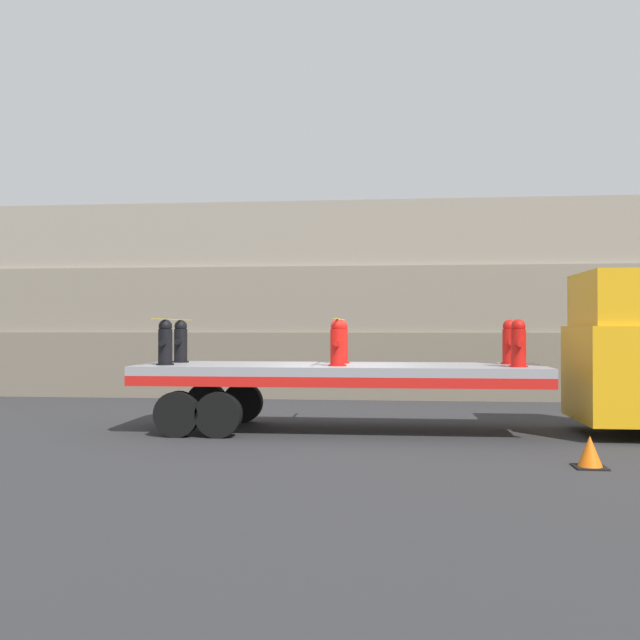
# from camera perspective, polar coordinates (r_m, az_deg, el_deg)

# --- Properties ---
(ground_plane) EXTENTS (120.00, 120.00, 0.00)m
(ground_plane) POSITION_cam_1_polar(r_m,az_deg,el_deg) (14.89, 1.57, -8.86)
(ground_plane) COLOR #2D2D30
(rock_cliff) EXTENTS (60.00, 3.30, 5.95)m
(rock_cliff) POSITION_cam_1_polar(r_m,az_deg,el_deg) (22.60, 3.03, 1.53)
(rock_cliff) COLOR #706656
(rock_cliff) RESTS_ON ground_plane
(truck_cab) EXTENTS (2.33, 2.63, 3.24)m
(truck_cab) POSITION_cam_1_polar(r_m,az_deg,el_deg) (15.49, 24.09, -2.61)
(truck_cab) COLOR orange
(truck_cab) RESTS_ON ground_plane
(flatbed_trailer) EXTENTS (8.26, 2.52, 1.37)m
(flatbed_trailer) POSITION_cam_1_polar(r_m,az_deg,el_deg) (14.82, -0.49, -4.60)
(flatbed_trailer) COLOR gray
(flatbed_trailer) RESTS_ON ground_plane
(fire_hydrant_black_near_0) EXTENTS (0.36, 0.52, 0.93)m
(fire_hydrant_black_near_0) POSITION_cam_1_polar(r_m,az_deg,el_deg) (14.90, -12.27, -1.79)
(fire_hydrant_black_near_0) COLOR black
(fire_hydrant_black_near_0) RESTS_ON flatbed_trailer
(fire_hydrant_black_far_0) EXTENTS (0.36, 0.52, 0.93)m
(fire_hydrant_black_far_0) POSITION_cam_1_polar(r_m,az_deg,el_deg) (15.91, -11.08, -1.72)
(fire_hydrant_black_far_0) COLOR black
(fire_hydrant_black_far_0) RESTS_ON flatbed_trailer
(fire_hydrant_red_near_1) EXTENTS (0.36, 0.52, 0.93)m
(fire_hydrant_red_near_1) POSITION_cam_1_polar(r_m,az_deg,el_deg) (14.21, 1.41, -1.87)
(fire_hydrant_red_near_1) COLOR red
(fire_hydrant_red_near_1) RESTS_ON flatbed_trailer
(fire_hydrant_red_far_1) EXTENTS (0.36, 0.52, 0.93)m
(fire_hydrant_red_far_1) POSITION_cam_1_polar(r_m,az_deg,el_deg) (15.27, 1.71, -1.78)
(fire_hydrant_red_far_1) COLOR red
(fire_hydrant_red_far_1) RESTS_ON flatbed_trailer
(fire_hydrant_red_near_2) EXTENTS (0.36, 0.52, 0.93)m
(fire_hydrant_red_near_2) POSITION_cam_1_polar(r_m,az_deg,el_deg) (14.38, 15.59, -1.83)
(fire_hydrant_red_near_2) COLOR red
(fire_hydrant_red_near_2) RESTS_ON flatbed_trailer
(fire_hydrant_red_far_2) EXTENTS (0.36, 0.52, 0.93)m
(fire_hydrant_red_far_2) POSITION_cam_1_polar(r_m,az_deg,el_deg) (15.43, 14.92, -1.75)
(fire_hydrant_red_far_2) COLOR red
(fire_hydrant_red_far_2) RESTS_ON flatbed_trailer
(cargo_strap_rear) EXTENTS (0.05, 2.62, 0.01)m
(cargo_strap_rear) POSITION_cam_1_polar(r_m,az_deg,el_deg) (15.40, -11.66, 0.05)
(cargo_strap_rear) COLOR yellow
(cargo_strap_rear) RESTS_ON fire_hydrant_black_near_0
(cargo_strap_middle) EXTENTS (0.05, 2.62, 0.01)m
(cargo_strap_middle) POSITION_cam_1_polar(r_m,az_deg,el_deg) (14.74, 1.56, 0.06)
(cargo_strap_middle) COLOR yellow
(cargo_strap_middle) RESTS_ON fire_hydrant_red_near_1
(traffic_cone) EXTENTS (0.48, 0.48, 0.49)m
(traffic_cone) POSITION_cam_1_polar(r_m,az_deg,el_deg) (11.77, 20.78, -9.87)
(traffic_cone) COLOR black
(traffic_cone) RESTS_ON ground_plane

